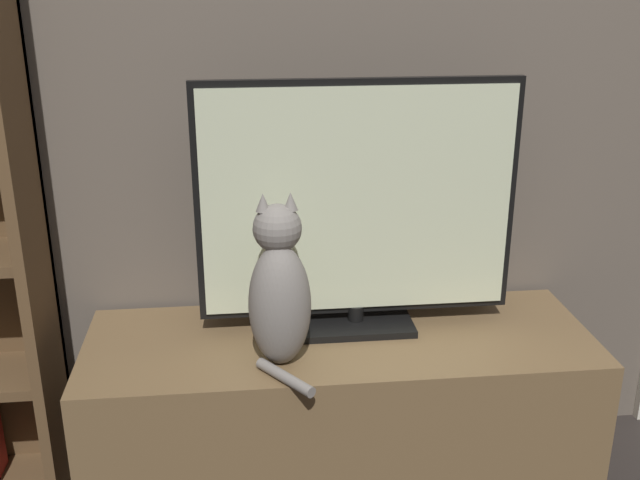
{
  "coord_description": "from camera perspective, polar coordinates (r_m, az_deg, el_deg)",
  "views": [
    {
      "loc": [
        -0.26,
        -0.9,
        1.47
      ],
      "look_at": [
        -0.06,
        0.9,
        0.8
      ],
      "focal_mm": 42.0,
      "sensor_mm": 36.0,
      "label": 1
    }
  ],
  "objects": [
    {
      "name": "cat",
      "position": [
        1.89,
        -3.12,
        -3.92
      ],
      "size": [
        0.16,
        0.28,
        0.45
      ],
      "rotation": [
        0.0,
        0.0,
        0.04
      ],
      "color": "gray",
      "rests_on": "tv_stand"
    },
    {
      "name": "tv_stand",
      "position": [
        2.22,
        1.46,
        -13.19
      ],
      "size": [
        1.4,
        0.5,
        0.5
      ],
      "color": "brown",
      "rests_on": "ground_plane"
    },
    {
      "name": "tv",
      "position": [
        2.02,
        2.87,
        2.38
      ],
      "size": [
        0.87,
        0.19,
        0.7
      ],
      "color": "black",
      "rests_on": "tv_stand"
    },
    {
      "name": "wall_back",
      "position": [
        2.15,
        0.63,
        15.57
      ],
      "size": [
        4.8,
        0.05,
        2.6
      ],
      "color": "#60564C",
      "rests_on": "ground_plane"
    }
  ]
}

